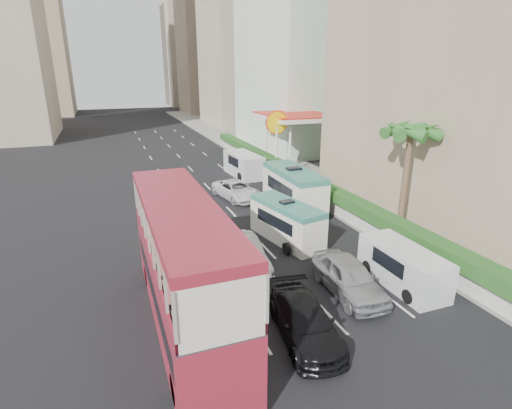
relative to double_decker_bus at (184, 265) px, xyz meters
name	(u,v)px	position (x,y,z in m)	size (l,w,h in m)	color
ground_plane	(318,293)	(6.00, 0.00, -2.53)	(200.00, 200.00, 0.00)	black
double_decker_bus	(184,265)	(0.00, 0.00, 0.00)	(2.50, 11.00, 5.06)	maroon
car_silver_lane_a	(243,268)	(3.62, 3.55, -2.53)	(1.67, 4.80, 1.58)	#ADAFB4
car_silver_lane_b	(347,293)	(7.31, -0.44, -2.53)	(1.92, 4.76, 1.62)	#ADAFB4
car_black	(304,336)	(3.99, -2.58, -2.53)	(1.95, 4.79, 1.39)	black
van_asset	(237,198)	(6.96, 14.85, -2.53)	(2.28, 4.94, 1.37)	silver
minibus_near	(286,222)	(7.17, 5.99, -1.36)	(1.77, 5.30, 2.35)	silver
minibus_far	(293,189)	(10.05, 11.02, -1.06)	(2.21, 6.63, 2.94)	silver
panel_van_near	(403,266)	(10.13, -0.64, -1.61)	(1.84, 4.60, 1.84)	silver
panel_van_far	(244,165)	(9.85, 21.46, -1.46)	(2.14, 5.36, 2.14)	silver
sidewalk	(278,163)	(15.00, 25.00, -2.44)	(6.00, 120.00, 0.18)	#99968C
kerb_wall	(301,186)	(12.20, 14.00, -1.85)	(0.30, 44.00, 1.00)	silver
hedge	(301,176)	(12.20, 14.00, -1.00)	(1.10, 44.00, 0.70)	#2D6626
palm_tree	(405,184)	(13.80, 4.00, 0.85)	(0.36, 0.36, 6.40)	brown
shell_station	(295,141)	(16.00, 23.00, 0.22)	(6.50, 8.00, 5.50)	silver
tower_far_a	(210,12)	(23.00, 82.00, 19.47)	(14.00, 14.00, 44.00)	tan
tower_far_b	(190,30)	(23.00, 104.00, 17.47)	(14.00, 14.00, 40.00)	#B6A38F
tower_left_b	(19,3)	(-16.00, 90.00, 20.47)	(16.00, 16.00, 46.00)	tan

